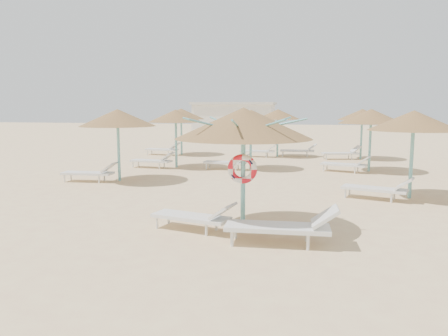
# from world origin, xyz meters

# --- Properties ---
(ground) EXTENTS (120.00, 120.00, 0.00)m
(ground) POSITION_xyz_m (0.00, 0.00, 0.00)
(ground) COLOR #DDC187
(ground) RESTS_ON ground
(main_palapa) EXTENTS (3.11, 3.11, 2.79)m
(main_palapa) POSITION_xyz_m (0.44, 0.12, 2.42)
(main_palapa) COLOR #67B1B3
(main_palapa) RESTS_ON ground
(lounger_main_a) EXTENTS (2.05, 1.07, 0.71)m
(lounger_main_a) POSITION_xyz_m (-0.57, -0.29, 0.34)
(lounger_main_a) COLOR silver
(lounger_main_a) RESTS_ON ground
(lounger_main_b) EXTENTS (2.31, 0.79, 0.83)m
(lounger_main_b) POSITION_xyz_m (1.47, -0.91, 0.40)
(lounger_main_b) COLOR silver
(lounger_main_b) RESTS_ON ground
(palapa_field) EXTENTS (18.84, 13.17, 2.72)m
(palapa_field) POSITION_xyz_m (1.46, 9.82, 2.32)
(palapa_field) COLOR #67B1B3
(palapa_field) RESTS_ON ground
(service_hut) EXTENTS (8.40, 4.40, 3.25)m
(service_hut) POSITION_xyz_m (-6.00, 35.00, 1.64)
(service_hut) COLOR silver
(service_hut) RESTS_ON ground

